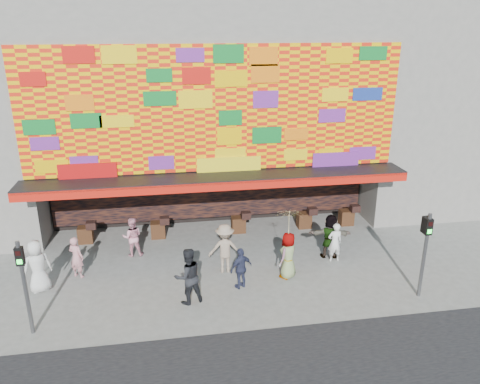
{
  "coord_description": "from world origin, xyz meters",
  "views": [
    {
      "loc": [
        -2.01,
        -14.06,
        8.67
      ],
      "look_at": [
        0.64,
        2.0,
        2.82
      ],
      "focal_mm": 35.0,
      "sensor_mm": 36.0,
      "label": 1
    }
  ],
  "objects_px": {
    "ped_i": "(132,237)",
    "parasol": "(289,223)",
    "ped_e": "(241,268)",
    "ped_d": "(225,248)",
    "ped_h": "(335,242)",
    "ped_c": "(188,276)",
    "signal_right": "(426,246)",
    "signal_left": "(24,278)",
    "ped_f": "(330,236)",
    "ped_b": "(76,257)",
    "ped_a": "(38,266)",
    "ped_g": "(288,255)"
  },
  "relations": [
    {
      "from": "ped_e",
      "to": "ped_f",
      "type": "height_order",
      "value": "ped_f"
    },
    {
      "from": "ped_f",
      "to": "ped_i",
      "type": "height_order",
      "value": "ped_f"
    },
    {
      "from": "ped_d",
      "to": "ped_b",
      "type": "bearing_deg",
      "value": -0.69
    },
    {
      "from": "ped_h",
      "to": "parasol",
      "type": "height_order",
      "value": "parasol"
    },
    {
      "from": "ped_i",
      "to": "ped_g",
      "type": "bearing_deg",
      "value": 154.22
    },
    {
      "from": "ped_c",
      "to": "parasol",
      "type": "xyz_separation_m",
      "value": [
        3.64,
        1.05,
        1.18
      ]
    },
    {
      "from": "ped_g",
      "to": "parasol",
      "type": "xyz_separation_m",
      "value": [
        0.0,
        0.0,
        1.28
      ]
    },
    {
      "from": "ped_d",
      "to": "ped_h",
      "type": "bearing_deg",
      "value": -174.09
    },
    {
      "from": "ped_a",
      "to": "ped_b",
      "type": "bearing_deg",
      "value": -168.07
    },
    {
      "from": "ped_c",
      "to": "ped_h",
      "type": "bearing_deg",
      "value": -179.73
    },
    {
      "from": "ped_e",
      "to": "ped_g",
      "type": "distance_m",
      "value": 1.84
    },
    {
      "from": "parasol",
      "to": "ped_i",
      "type": "bearing_deg",
      "value": 154.73
    },
    {
      "from": "signal_right",
      "to": "ped_f",
      "type": "distance_m",
      "value": 3.91
    },
    {
      "from": "ped_f",
      "to": "ped_e",
      "type": "bearing_deg",
      "value": 36.25
    },
    {
      "from": "parasol",
      "to": "ped_d",
      "type": "bearing_deg",
      "value": 160.03
    },
    {
      "from": "signal_right",
      "to": "ped_d",
      "type": "xyz_separation_m",
      "value": [
        -6.25,
        2.73,
        -0.93
      ]
    },
    {
      "from": "ped_e",
      "to": "ped_g",
      "type": "relative_size",
      "value": 0.87
    },
    {
      "from": "signal_left",
      "to": "ped_f",
      "type": "bearing_deg",
      "value": 17.13
    },
    {
      "from": "ped_e",
      "to": "ped_i",
      "type": "bearing_deg",
      "value": -66.36
    },
    {
      "from": "ped_f",
      "to": "ped_g",
      "type": "height_order",
      "value": "ped_f"
    },
    {
      "from": "signal_right",
      "to": "ped_f",
      "type": "relative_size",
      "value": 1.68
    },
    {
      "from": "ped_b",
      "to": "ped_g",
      "type": "relative_size",
      "value": 0.91
    },
    {
      "from": "ped_d",
      "to": "ped_f",
      "type": "bearing_deg",
      "value": -169.44
    },
    {
      "from": "ped_a",
      "to": "parasol",
      "type": "distance_m",
      "value": 8.73
    },
    {
      "from": "signal_right",
      "to": "parasol",
      "type": "bearing_deg",
      "value": 154.53
    },
    {
      "from": "signal_right",
      "to": "ped_b",
      "type": "xyz_separation_m",
      "value": [
        -11.57,
        3.19,
        -1.07
      ]
    },
    {
      "from": "ped_e",
      "to": "ped_h",
      "type": "height_order",
      "value": "ped_h"
    },
    {
      "from": "ped_d",
      "to": "ped_g",
      "type": "bearing_deg",
      "value": 164.33
    },
    {
      "from": "ped_c",
      "to": "parasol",
      "type": "height_order",
      "value": "parasol"
    },
    {
      "from": "ped_c",
      "to": "ped_g",
      "type": "bearing_deg",
      "value": 177.48
    },
    {
      "from": "ped_b",
      "to": "signal_right",
      "type": "bearing_deg",
      "value": -163.77
    },
    {
      "from": "ped_a",
      "to": "ped_i",
      "type": "xyz_separation_m",
      "value": [
        3.03,
        2.16,
        -0.15
      ]
    },
    {
      "from": "signal_right",
      "to": "ped_a",
      "type": "bearing_deg",
      "value": 169.19
    },
    {
      "from": "ped_g",
      "to": "signal_right",
      "type": "bearing_deg",
      "value": 111.66
    },
    {
      "from": "ped_i",
      "to": "parasol",
      "type": "xyz_separation_m",
      "value": [
        5.6,
        -2.64,
        1.35
      ]
    },
    {
      "from": "ped_a",
      "to": "ped_d",
      "type": "height_order",
      "value": "ped_a"
    },
    {
      "from": "ped_a",
      "to": "ped_b",
      "type": "relative_size",
      "value": 1.2
    },
    {
      "from": "ped_e",
      "to": "ped_h",
      "type": "xyz_separation_m",
      "value": [
        3.88,
        1.35,
        0.03
      ]
    },
    {
      "from": "signal_right",
      "to": "signal_left",
      "type": "bearing_deg",
      "value": 180.0
    },
    {
      "from": "signal_left",
      "to": "ped_h",
      "type": "height_order",
      "value": "signal_left"
    },
    {
      "from": "ped_h",
      "to": "ped_i",
      "type": "height_order",
      "value": "ped_i"
    },
    {
      "from": "ped_c",
      "to": "ped_f",
      "type": "distance_m",
      "value": 6.11
    },
    {
      "from": "ped_c",
      "to": "ped_i",
      "type": "bearing_deg",
      "value": -80.62
    },
    {
      "from": "ped_g",
      "to": "ped_h",
      "type": "distance_m",
      "value": 2.29
    },
    {
      "from": "ped_b",
      "to": "ped_f",
      "type": "distance_m",
      "value": 9.52
    },
    {
      "from": "ped_d",
      "to": "parasol",
      "type": "height_order",
      "value": "parasol"
    },
    {
      "from": "ped_f",
      "to": "ped_c",
      "type": "bearing_deg",
      "value": 34.48
    },
    {
      "from": "signal_right",
      "to": "ped_b",
      "type": "height_order",
      "value": "signal_right"
    },
    {
      "from": "signal_right",
      "to": "ped_g",
      "type": "xyz_separation_m",
      "value": [
        -4.07,
        1.94,
        -0.99
      ]
    },
    {
      "from": "signal_left",
      "to": "ped_i",
      "type": "xyz_separation_m",
      "value": [
        2.73,
        4.58,
        -1.06
      ]
    }
  ]
}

